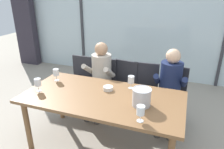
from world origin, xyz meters
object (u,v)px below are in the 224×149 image
chair_left_of_center (103,81)px  ice_bucket_primary (142,97)px  chair_near_window_right (172,91)px  wine_glass_by_right_taster (38,82)px  chair_near_curtain (82,78)px  tasting_bowl (108,88)px  wine_glass_by_left_taster (56,73)px  chair_right_of_center (144,87)px  person_beige_jumper (100,75)px  wine_glass_center_pour (141,111)px  dining_table (102,101)px  wine_glass_near_bucket (131,80)px  chair_center (123,84)px  person_navy_polo (170,85)px

chair_left_of_center → ice_bucket_primary: 1.32m
chair_near_window_right → wine_glass_by_right_taster: wine_glass_by_right_taster is taller
chair_near_curtain → chair_left_of_center: same height
tasting_bowl → wine_glass_by_left_taster: 0.82m
wine_glass_by_right_taster → chair_right_of_center: bearing=42.5°
chair_near_window_right → wine_glass_by_left_taster: size_ratio=5.17×
person_beige_jumper → wine_glass_by_right_taster: size_ratio=7.01×
ice_bucket_primary → wine_glass_by_right_taster: ice_bucket_primary is taller
chair_left_of_center → wine_glass_by_right_taster: (-0.46, -1.05, 0.36)m
wine_glass_by_left_taster → wine_glass_center_pour: same height
dining_table → chair_near_window_right: 1.22m
ice_bucket_primary → dining_table: bearing=173.6°
chair_right_of_center → wine_glass_by_right_taster: bearing=-141.8°
person_beige_jumper → wine_glass_near_bucket: (0.64, -0.43, 0.18)m
chair_near_curtain → chair_right_of_center: size_ratio=1.00×
chair_center → person_beige_jumper: size_ratio=0.74×
wine_glass_center_pour → chair_right_of_center: bearing=99.5°
person_beige_jumper → wine_glass_center_pour: size_ratio=7.01×
chair_center → chair_right_of_center: size_ratio=1.00×
wine_glass_by_left_taster → chair_right_of_center: bearing=31.6°
chair_left_of_center → ice_bucket_primary: bearing=-54.5°
dining_table → chair_near_curtain: (-0.77, 0.90, -0.16)m
chair_near_curtain → person_navy_polo: size_ratio=0.74×
chair_near_curtain → wine_glass_center_pour: size_ratio=5.17×
person_beige_jumper → person_navy_polo: same height
chair_right_of_center → chair_near_window_right: same height
dining_table → chair_right_of_center: size_ratio=2.21×
chair_near_curtain → chair_right_of_center: 1.12m
tasting_bowl → chair_center: bearing=92.2°
chair_center → person_beige_jumper: (-0.34, -0.16, 0.17)m
chair_near_curtain → wine_glass_by_left_taster: size_ratio=5.17×
chair_center → wine_glass_near_bucket: 0.75m
dining_table → chair_right_of_center: chair_right_of_center is taller
wine_glass_near_bucket → person_beige_jumper: bearing=146.0°
chair_right_of_center → person_beige_jumper: bearing=-172.0°
dining_table → chair_near_window_right: size_ratio=2.21×
chair_center → person_navy_polo: 0.80m
person_navy_polo → tasting_bowl: (-0.74, -0.58, 0.09)m
chair_right_of_center → ice_bucket_primary: size_ratio=4.14×
dining_table → wine_glass_near_bucket: wine_glass_near_bucket is taller
dining_table → chair_left_of_center: chair_left_of_center is taller
chair_center → chair_near_window_right: 0.80m
dining_table → chair_near_curtain: chair_near_curtain is taller
chair_right_of_center → wine_glass_by_left_taster: 1.39m
wine_glass_center_pour → ice_bucket_primary: bearing=100.6°
person_navy_polo → tasting_bowl: person_navy_polo is taller
chair_right_of_center → person_beige_jumper: size_ratio=0.74×
wine_glass_by_left_taster → chair_near_window_right: bearing=24.4°
chair_near_window_right → wine_glass_by_right_taster: 1.97m
chair_left_of_center → chair_center: bearing=-1.6°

